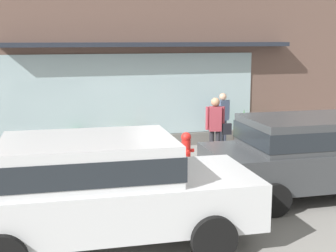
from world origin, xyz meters
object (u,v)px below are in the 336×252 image
(parked_car_silver, at_px, (98,185))
(parked_car_dark_gray, at_px, (314,151))
(pedestrian_with_handbag, at_px, (216,125))
(potted_plant_corner_tall, at_px, (80,140))
(potted_plant_doorstep, at_px, (135,142))
(potted_plant_trailing_edge, at_px, (264,128))
(pedestrian_passerby, at_px, (223,116))
(fire_hydrant, at_px, (186,150))
(potted_plant_by_entrance, at_px, (244,127))

(parked_car_silver, bearing_deg, parked_car_dark_gray, 17.57)
(pedestrian_with_handbag, xyz_separation_m, potted_plant_corner_tall, (-3.17, 2.00, -0.59))
(parked_car_dark_gray, height_order, potted_plant_doorstep, parked_car_dark_gray)
(potted_plant_corner_tall, bearing_deg, pedestrian_with_handbag, -32.30)
(potted_plant_trailing_edge, bearing_deg, pedestrian_passerby, -169.51)
(fire_hydrant, height_order, potted_plant_trailing_edge, fire_hydrant)
(fire_hydrant, xyz_separation_m, potted_plant_trailing_edge, (3.28, 2.07, -0.03))
(potted_plant_doorstep, bearing_deg, parked_car_dark_gray, -61.36)
(pedestrian_with_handbag, xyz_separation_m, potted_plant_by_entrance, (1.65, 1.77, -0.47))
(pedestrian_passerby, bearing_deg, parked_car_dark_gray, 73.89)
(parked_car_dark_gray, bearing_deg, potted_plant_trailing_edge, 75.22)
(parked_car_dark_gray, height_order, potted_plant_by_entrance, parked_car_dark_gray)
(fire_hydrant, distance_m, potted_plant_trailing_edge, 3.88)
(fire_hydrant, distance_m, potted_plant_doorstep, 2.06)
(pedestrian_passerby, height_order, potted_plant_doorstep, pedestrian_passerby)
(fire_hydrant, relative_size, potted_plant_by_entrance, 0.82)
(pedestrian_passerby, bearing_deg, potted_plant_by_entrance, 173.96)
(fire_hydrant, relative_size, potted_plant_trailing_edge, 1.17)
(pedestrian_passerby, bearing_deg, potted_plant_doorstep, -17.56)
(parked_car_silver, bearing_deg, fire_hydrant, 58.52)
(pedestrian_with_handbag, distance_m, potted_plant_corner_tall, 3.80)
(potted_plant_doorstep, bearing_deg, parked_car_silver, -108.50)
(pedestrian_with_handbag, bearing_deg, potted_plant_doorstep, 148.38)
(fire_hydrant, bearing_deg, parked_car_dark_gray, -58.54)
(pedestrian_with_handbag, xyz_separation_m, parked_car_silver, (-3.61, -4.01, -0.02))
(parked_car_silver, height_order, potted_plant_by_entrance, parked_car_silver)
(potted_plant_trailing_edge, bearing_deg, parked_car_silver, -135.50)
(potted_plant_doorstep, xyz_separation_m, potted_plant_corner_tall, (-1.48, 0.27, 0.08))
(pedestrian_with_handbag, bearing_deg, parked_car_silver, -117.85)
(parked_car_silver, bearing_deg, potted_plant_corner_tall, 89.94)
(potted_plant_by_entrance, bearing_deg, potted_plant_corner_tall, 177.21)
(parked_car_dark_gray, bearing_deg, parked_car_silver, -163.42)
(parked_car_dark_gray, bearing_deg, potted_plant_doorstep, 121.75)
(potted_plant_doorstep, height_order, potted_plant_trailing_edge, potted_plant_trailing_edge)
(parked_car_silver, bearing_deg, pedestrian_with_handbag, 52.12)
(parked_car_dark_gray, bearing_deg, potted_plant_corner_tall, 132.33)
(pedestrian_passerby, distance_m, parked_car_dark_gray, 4.58)
(pedestrian_with_handbag, height_order, potted_plant_by_entrance, pedestrian_with_handbag)
(fire_hydrant, bearing_deg, parked_car_silver, -125.58)
(potted_plant_corner_tall, bearing_deg, parked_car_silver, -94.15)
(parked_car_silver, bearing_deg, pedestrian_passerby, 55.51)
(pedestrian_passerby, xyz_separation_m, potted_plant_doorstep, (-2.59, 0.09, -0.62))
(potted_plant_trailing_edge, bearing_deg, pedestrian_with_handbag, -141.63)
(pedestrian_with_handbag, relative_size, parked_car_silver, 0.35)
(potted_plant_doorstep, relative_size, potted_plant_corner_tall, 0.87)
(fire_hydrant, distance_m, parked_car_silver, 4.78)
(pedestrian_passerby, distance_m, parked_car_silver, 7.23)
(fire_hydrant, bearing_deg, potted_plant_corner_tall, 137.24)
(pedestrian_with_handbag, relative_size, potted_plant_by_entrance, 1.59)
(pedestrian_passerby, distance_m, potted_plant_trailing_edge, 1.64)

